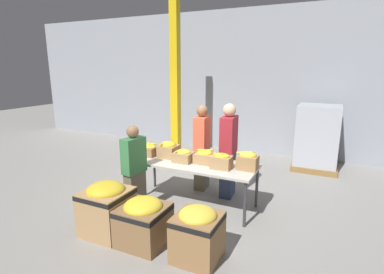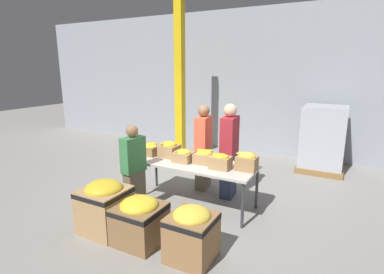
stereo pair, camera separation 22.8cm
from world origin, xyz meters
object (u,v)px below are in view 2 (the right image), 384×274
Objects in this scene: banana_box_0 at (150,149)px; donation_bin_2 at (192,232)px; volunteer_0 at (229,152)px; banana_box_3 at (204,157)px; volunteer_2 at (203,148)px; pallet_stack_0 at (323,139)px; banana_box_1 at (169,149)px; banana_box_4 at (221,161)px; donation_bin_1 at (140,219)px; support_pillar at (180,84)px; banana_box_5 at (247,161)px; donation_bin_0 at (105,205)px; banana_box_2 at (183,155)px; volunteer_1 at (134,170)px; sorting_table at (193,165)px.

banana_box_0 reaches higher than donation_bin_2.
banana_box_3 is at bearing -28.80° from volunteer_0.
volunteer_2 reaches higher than pallet_stack_0.
banana_box_1 is 0.75m from banana_box_3.
banana_box_4 is 1.61m from donation_bin_1.
support_pillar is at bearing 129.00° from banana_box_3.
volunteer_2 is at bearing 57.98° from banana_box_1.
banana_box_1 is at bearing 178.52° from banana_box_5.
volunteer_0 is (-0.52, 0.55, -0.05)m from banana_box_5.
volunteer_2 is at bearing 91.52° from donation_bin_1.
support_pillar is (-0.80, 3.64, 1.58)m from donation_bin_0.
pallet_stack_0 is (0.91, 2.99, -0.18)m from banana_box_5.
banana_box_3 is (1.15, 0.04, 0.01)m from banana_box_0.
donation_bin_2 is at bearing -56.82° from banana_box_2.
banana_box_1 is 1.07× the size of banana_box_3.
banana_box_2 is 0.38m from banana_box_3.
pallet_stack_0 is (2.05, 3.08, -0.14)m from banana_box_2.
banana_box_1 is (0.40, 0.07, 0.04)m from banana_box_0.
banana_box_3 is at bearing 159.07° from banana_box_4.
banana_box_4 is (1.11, -0.17, -0.02)m from banana_box_1.
volunteer_1 is (-0.94, -0.78, -0.15)m from banana_box_3.
sorting_table is 0.77m from volunteer_2.
sorting_table is at bearing -55.12° from support_pillar.
donation_bin_1 is (0.86, -1.46, -0.55)m from banana_box_0.
pallet_stack_0 is (3.41, 0.84, -1.23)m from support_pillar.
donation_bin_1 is at bearing -180.00° from donation_bin_2.
banana_box_4 is at bearing 35.08° from volunteer_2.
volunteer_1 is 2.12× the size of donation_bin_2.
banana_box_3 is at bearing 1.84° from banana_box_0.
banana_box_3 is 0.20× the size of volunteer_2.
banana_box_5 is at bearing -1.48° from banana_box_1.
support_pillar is (-1.74, 2.15, 1.09)m from banana_box_3.
donation_bin_1 is (0.46, -1.53, -0.59)m from banana_box_1.
donation_bin_1 is at bearing -100.99° from banana_box_3.
volunteer_2 is at bearing 148.60° from banana_box_5.
pallet_stack_0 reaches higher than donation_bin_0.
banana_box_0 is 0.88× the size of banana_box_1.
support_pillar is (-2.10, 2.28, 1.08)m from banana_box_4.
volunteer_0 is 1.18× the size of volunteer_1.
banana_box_4 reaches higher than banana_box_3.
donation_bin_1 is at bearing -128.12° from volunteer_1.
sorting_table is 0.98m from banana_box_0.
sorting_table is 3.12× the size of donation_bin_2.
volunteer_2 is at bearing 88.16° from banana_box_2.
banana_box_0 is 1.08m from volunteer_2.
banana_box_3 is 0.52× the size of donation_bin_1.
sorting_table is at bearing -39.72° from volunteer_0.
banana_box_0 is at bearing 175.75° from banana_box_2.
banana_box_5 is at bearing 52.60° from volunteer_2.
volunteer_1 is at bearing -74.36° from banana_box_0.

